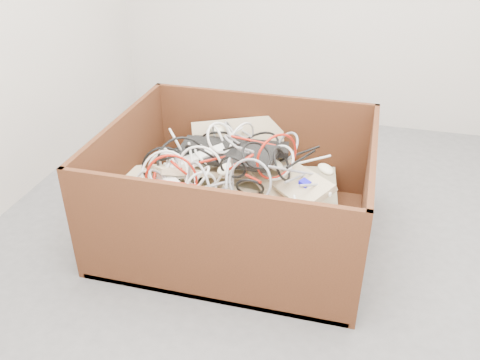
% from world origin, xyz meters
% --- Properties ---
extents(ground, '(3.00, 3.00, 0.00)m').
position_xyz_m(ground, '(0.00, 0.00, 0.00)').
color(ground, '#565658').
rests_on(ground, ground).
extents(cardboard_box, '(1.23, 1.02, 0.58)m').
position_xyz_m(cardboard_box, '(-0.24, -0.04, 0.14)').
color(cardboard_box, '#3C1D0F').
rests_on(cardboard_box, ground).
extents(keyboard_pile, '(1.14, 1.02, 0.36)m').
position_xyz_m(keyboard_pile, '(-0.24, 0.01, 0.28)').
color(keyboard_pile, '#C6B08B').
rests_on(keyboard_pile, cardboard_box).
extents(mice_scatter, '(0.89, 0.74, 0.18)m').
position_xyz_m(mice_scatter, '(-0.22, -0.06, 0.35)').
color(mice_scatter, beige).
rests_on(mice_scatter, keyboard_pile).
extents(power_strip_left, '(0.29, 0.19, 0.12)m').
position_xyz_m(power_strip_left, '(-0.45, -0.01, 0.38)').
color(power_strip_left, white).
rests_on(power_strip_left, keyboard_pile).
extents(power_strip_right, '(0.28, 0.23, 0.10)m').
position_xyz_m(power_strip_right, '(-0.45, -0.24, 0.33)').
color(power_strip_right, white).
rests_on(power_strip_right, keyboard_pile).
extents(vga_plug, '(0.06, 0.06, 0.03)m').
position_xyz_m(vga_plug, '(0.10, -0.06, 0.36)').
color(vga_plug, '#130DCF').
rests_on(vga_plug, keyboard_pile).
extents(cable_tangle, '(0.98, 0.83, 0.43)m').
position_xyz_m(cable_tangle, '(-0.35, -0.05, 0.39)').
color(cable_tangle, '#A9190C').
rests_on(cable_tangle, keyboard_pile).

